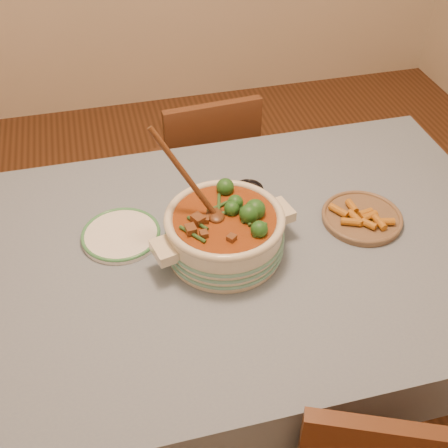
# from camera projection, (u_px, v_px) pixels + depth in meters

# --- Properties ---
(floor) EXTENTS (4.50, 4.50, 0.00)m
(floor) POSITION_uv_depth(u_px,v_px,m) (233.00, 391.00, 2.12)
(floor) COLOR #492815
(floor) RESTS_ON ground
(dining_table) EXTENTS (1.68, 1.08, 0.76)m
(dining_table) POSITION_uv_depth(u_px,v_px,m) (235.00, 269.00, 1.68)
(dining_table) COLOR brown
(dining_table) RESTS_ON floor
(stew_casserole) EXTENTS (0.42, 0.39, 0.39)m
(stew_casserole) POSITION_uv_depth(u_px,v_px,m) (224.00, 230.00, 1.55)
(stew_casserole) COLOR beige
(stew_casserole) RESTS_ON dining_table
(white_plate) EXTENTS (0.29, 0.29, 0.02)m
(white_plate) POSITION_uv_depth(u_px,v_px,m) (121.00, 235.00, 1.64)
(white_plate) COLOR white
(white_plate) RESTS_ON dining_table
(condiment_bowl) EXTENTS (0.09, 0.09, 0.05)m
(condiment_bowl) POSITION_uv_depth(u_px,v_px,m) (248.00, 193.00, 1.76)
(condiment_bowl) COLOR black
(condiment_bowl) RESTS_ON dining_table
(fried_plate) EXTENTS (0.29, 0.29, 0.04)m
(fried_plate) POSITION_uv_depth(u_px,v_px,m) (362.00, 216.00, 1.69)
(fried_plate) COLOR #7D6345
(fried_plate) RESTS_ON dining_table
(chair_far) EXTENTS (0.41, 0.41, 0.82)m
(chair_far) POSITION_uv_depth(u_px,v_px,m) (207.00, 168.00, 2.39)
(chair_far) COLOR brown
(chair_far) RESTS_ON floor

